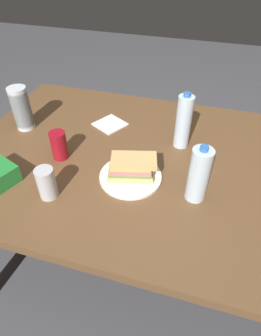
{
  "coord_description": "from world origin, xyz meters",
  "views": [
    {
      "loc": [
        0.16,
        -0.91,
        1.49
      ],
      "look_at": [
        -0.08,
        -0.13,
        0.78
      ],
      "focal_mm": 30.82,
      "sensor_mm": 36.0,
      "label": 1
    }
  ],
  "objects_px": {
    "sandwich": "(132,167)",
    "soda_can_silver": "(46,183)",
    "water_bottle_tall": "(199,175)",
    "dining_table": "(156,175)",
    "paper_plate": "(130,177)",
    "plastic_cup_stack": "(21,108)",
    "water_bottle_spare": "(183,122)",
    "soda_can_red": "(59,145)"
  },
  "relations": [
    {
      "from": "sandwich",
      "to": "soda_can_silver",
      "type": "height_order",
      "value": "soda_can_silver"
    },
    {
      "from": "soda_can_silver",
      "to": "water_bottle_tall",
      "type": "bearing_deg",
      "value": 15.78
    },
    {
      "from": "dining_table",
      "to": "paper_plate",
      "type": "xyz_separation_m",
      "value": [
        -0.08,
        -0.13,
        0.08
      ]
    },
    {
      "from": "water_bottle_tall",
      "to": "plastic_cup_stack",
      "type": "distance_m",
      "value": 0.86
    },
    {
      "from": "water_bottle_spare",
      "to": "soda_can_silver",
      "type": "distance_m",
      "value": 0.6
    },
    {
      "from": "soda_can_red",
      "to": "plastic_cup_stack",
      "type": "height_order",
      "value": "plastic_cup_stack"
    },
    {
      "from": "water_bottle_spare",
      "to": "sandwich",
      "type": "bearing_deg",
      "value": -119.14
    },
    {
      "from": "water_bottle_tall",
      "to": "soda_can_silver",
      "type": "xyz_separation_m",
      "value": [
        -0.51,
        -0.14,
        -0.05
      ]
    },
    {
      "from": "dining_table",
      "to": "plastic_cup_stack",
      "type": "xyz_separation_m",
      "value": [
        -0.66,
        0.07,
        0.18
      ]
    },
    {
      "from": "soda_can_red",
      "to": "water_bottle_spare",
      "type": "xyz_separation_m",
      "value": [
        0.47,
        0.23,
        0.06
      ]
    },
    {
      "from": "soda_can_red",
      "to": "water_bottle_spare",
      "type": "bearing_deg",
      "value": 25.95
    },
    {
      "from": "paper_plate",
      "to": "soda_can_silver",
      "type": "height_order",
      "value": "soda_can_silver"
    },
    {
      "from": "dining_table",
      "to": "soda_can_silver",
      "type": "height_order",
      "value": "soda_can_silver"
    },
    {
      "from": "dining_table",
      "to": "soda_can_silver",
      "type": "distance_m",
      "value": 0.47
    },
    {
      "from": "sandwich",
      "to": "dining_table",
      "type": "bearing_deg",
      "value": 60.01
    },
    {
      "from": "paper_plate",
      "to": "soda_can_silver",
      "type": "distance_m",
      "value": 0.31
    },
    {
      "from": "soda_can_red",
      "to": "water_bottle_tall",
      "type": "height_order",
      "value": "water_bottle_tall"
    },
    {
      "from": "soda_can_red",
      "to": "soda_can_silver",
      "type": "distance_m",
      "value": 0.22
    },
    {
      "from": "soda_can_red",
      "to": "water_bottle_tall",
      "type": "xyz_separation_m",
      "value": [
        0.57,
        -0.07,
        0.05
      ]
    },
    {
      "from": "dining_table",
      "to": "water_bottle_spare",
      "type": "relative_size",
      "value": 6.62
    },
    {
      "from": "paper_plate",
      "to": "water_bottle_spare",
      "type": "bearing_deg",
      "value": 60.6
    },
    {
      "from": "plastic_cup_stack",
      "to": "soda_can_red",
      "type": "bearing_deg",
      "value": -31.08
    },
    {
      "from": "water_bottle_spare",
      "to": "water_bottle_tall",
      "type": "bearing_deg",
      "value": -71.71
    },
    {
      "from": "sandwich",
      "to": "water_bottle_tall",
      "type": "bearing_deg",
      "value": -7.53
    },
    {
      "from": "soda_can_red",
      "to": "soda_can_silver",
      "type": "xyz_separation_m",
      "value": [
        0.06,
        -0.21,
        0.0
      ]
    },
    {
      "from": "paper_plate",
      "to": "dining_table",
      "type": "bearing_deg",
      "value": 59.5
    },
    {
      "from": "paper_plate",
      "to": "water_bottle_tall",
      "type": "relative_size",
      "value": 1.07
    },
    {
      "from": "paper_plate",
      "to": "soda_can_red",
      "type": "height_order",
      "value": "soda_can_red"
    },
    {
      "from": "sandwich",
      "to": "water_bottle_spare",
      "type": "height_order",
      "value": "water_bottle_spare"
    },
    {
      "from": "dining_table",
      "to": "soda_can_red",
      "type": "xyz_separation_m",
      "value": [
        -0.39,
        -0.09,
        0.14
      ]
    },
    {
      "from": "plastic_cup_stack",
      "to": "water_bottle_spare",
      "type": "relative_size",
      "value": 0.81
    },
    {
      "from": "paper_plate",
      "to": "water_bottle_tall",
      "type": "bearing_deg",
      "value": -6.81
    },
    {
      "from": "paper_plate",
      "to": "soda_can_silver",
      "type": "bearing_deg",
      "value": -145.99
    },
    {
      "from": "paper_plate",
      "to": "soda_can_red",
      "type": "bearing_deg",
      "value": 172.7
    },
    {
      "from": "soda_can_red",
      "to": "plastic_cup_stack",
      "type": "relative_size",
      "value": 0.6
    },
    {
      "from": "water_bottle_tall",
      "to": "soda_can_red",
      "type": "bearing_deg",
      "value": 172.91
    },
    {
      "from": "dining_table",
      "to": "water_bottle_spare",
      "type": "bearing_deg",
      "value": 61.64
    },
    {
      "from": "sandwich",
      "to": "plastic_cup_stack",
      "type": "height_order",
      "value": "plastic_cup_stack"
    },
    {
      "from": "soda_can_red",
      "to": "water_bottle_tall",
      "type": "bearing_deg",
      "value": -7.09
    },
    {
      "from": "plastic_cup_stack",
      "to": "water_bottle_spare",
      "type": "bearing_deg",
      "value": 5.34
    },
    {
      "from": "plastic_cup_stack",
      "to": "water_bottle_spare",
      "type": "height_order",
      "value": "water_bottle_spare"
    },
    {
      "from": "paper_plate",
      "to": "plastic_cup_stack",
      "type": "relative_size",
      "value": 1.19
    }
  ]
}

